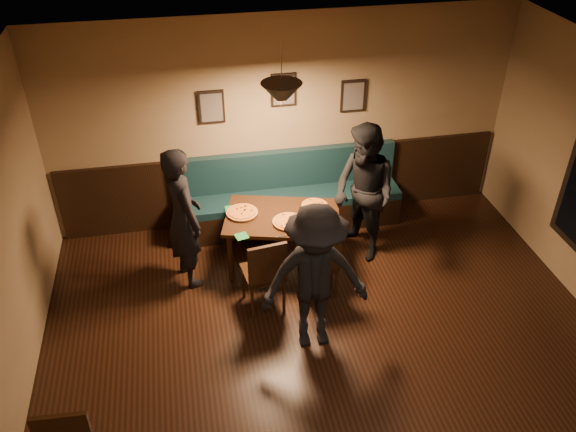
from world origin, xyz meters
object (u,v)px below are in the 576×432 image
(dining_table, at_px, (282,240))
(tabasco_bottle, at_px, (329,208))
(booth_bench, at_px, (288,194))
(diner_right, at_px, (364,193))
(chair_near_left, at_px, (263,271))
(chair_near_right, at_px, (318,261))
(diner_front, at_px, (315,279))
(soda_glass, at_px, (335,219))
(diner_left, at_px, (183,218))

(dining_table, xyz_separation_m, tabasco_bottle, (0.57, -0.03, 0.41))
(booth_bench, bearing_deg, diner_right, -43.95)
(chair_near_left, distance_m, chair_near_right, 0.67)
(diner_right, height_order, tabasco_bottle, diner_right)
(booth_bench, bearing_deg, diner_front, -93.89)
(booth_bench, height_order, tabasco_bottle, booth_bench)
(soda_glass, bearing_deg, tabasco_bottle, 91.45)
(chair_near_right, height_order, tabasco_bottle, chair_near_right)
(dining_table, bearing_deg, diner_left, -162.56)
(dining_table, xyz_separation_m, diner_left, (-1.15, -0.05, 0.52))
(diner_right, bearing_deg, diner_left, -111.17)
(chair_near_right, bearing_deg, soda_glass, 42.51)
(soda_glass, bearing_deg, dining_table, 153.75)
(booth_bench, distance_m, soda_glass, 1.18)
(booth_bench, height_order, diner_right, diner_right)
(booth_bench, relative_size, chair_near_right, 3.40)
(dining_table, height_order, chair_near_left, chair_near_left)
(soda_glass, distance_m, tabasco_bottle, 0.25)
(dining_table, distance_m, tabasco_bottle, 0.70)
(booth_bench, relative_size, diner_left, 1.71)
(chair_near_left, height_order, diner_left, diner_left)
(dining_table, height_order, tabasco_bottle, tabasco_bottle)
(diner_left, xyz_separation_m, soda_glass, (1.73, -0.23, -0.09))
(tabasco_bottle, bearing_deg, dining_table, 176.53)
(chair_near_right, relative_size, tabasco_bottle, 7.90)
(dining_table, relative_size, tabasco_bottle, 12.01)
(booth_bench, bearing_deg, soda_glass, -72.40)
(diner_front, xyz_separation_m, soda_glass, (0.49, 1.06, -0.05))
(diner_left, height_order, diner_right, diner_right)
(booth_bench, height_order, diner_left, diner_left)
(diner_left, relative_size, diner_front, 1.04)
(dining_table, relative_size, diner_front, 0.80)
(diner_left, bearing_deg, dining_table, -107.63)
(chair_near_left, distance_m, diner_right, 1.60)
(tabasco_bottle, bearing_deg, diner_left, -179.51)
(diner_right, relative_size, soda_glass, 12.00)
(dining_table, bearing_deg, chair_near_left, -101.96)
(booth_bench, bearing_deg, dining_table, -105.57)
(chair_near_right, height_order, diner_left, diner_left)
(booth_bench, relative_size, tabasco_bottle, 26.87)
(diner_front, bearing_deg, tabasco_bottle, 71.04)
(chair_near_right, distance_m, diner_right, 1.05)
(dining_table, relative_size, diner_left, 0.76)
(diner_right, relative_size, tabasco_bottle, 15.77)
(diner_left, relative_size, soda_glass, 11.96)
(diner_right, distance_m, tabasco_bottle, 0.47)
(diner_right, xyz_separation_m, soda_glass, (-0.44, -0.34, -0.09))
(dining_table, height_order, chair_near_right, chair_near_right)
(diner_left, xyz_separation_m, diner_front, (1.23, -1.29, -0.04))
(chair_near_left, relative_size, chair_near_right, 1.10)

